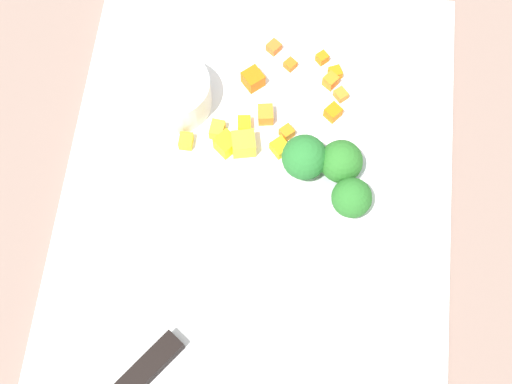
# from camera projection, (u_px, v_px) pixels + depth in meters

# --- Properties ---
(ground_plane) EXTENTS (4.00, 4.00, 0.00)m
(ground_plane) POSITION_uv_depth(u_px,v_px,m) (256.00, 200.00, 0.74)
(ground_plane) COLOR gray
(cutting_board) EXTENTS (0.49, 0.37, 0.01)m
(cutting_board) POSITION_uv_depth(u_px,v_px,m) (256.00, 198.00, 0.74)
(cutting_board) COLOR white
(cutting_board) RESTS_ON ground_plane
(prep_bowl) EXTENTS (0.07, 0.07, 0.04)m
(prep_bowl) POSITION_uv_depth(u_px,v_px,m) (174.00, 93.00, 0.75)
(prep_bowl) COLOR white
(prep_bowl) RESTS_ON cutting_board
(chef_knife) EXTENTS (0.27, 0.21, 0.02)m
(chef_knife) POSITION_uv_depth(u_px,v_px,m) (207.00, 309.00, 0.68)
(chef_knife) COLOR silver
(chef_knife) RESTS_ON cutting_board
(carrot_dice_0) EXTENTS (0.02, 0.02, 0.02)m
(carrot_dice_0) POSITION_uv_depth(u_px,v_px,m) (270.00, 115.00, 0.76)
(carrot_dice_0) COLOR orange
(carrot_dice_0) RESTS_ON cutting_board
(carrot_dice_1) EXTENTS (0.02, 0.02, 0.01)m
(carrot_dice_1) POSITION_uv_depth(u_px,v_px,m) (272.00, 47.00, 0.79)
(carrot_dice_1) COLOR orange
(carrot_dice_1) RESTS_ON cutting_board
(carrot_dice_2) EXTENTS (0.02, 0.02, 0.01)m
(carrot_dice_2) POSITION_uv_depth(u_px,v_px,m) (341.00, 95.00, 0.77)
(carrot_dice_2) COLOR orange
(carrot_dice_2) RESTS_ON cutting_board
(carrot_dice_3) EXTENTS (0.02, 0.02, 0.01)m
(carrot_dice_3) POSITION_uv_depth(u_px,v_px,m) (287.00, 132.00, 0.75)
(carrot_dice_3) COLOR orange
(carrot_dice_3) RESTS_ON cutting_board
(carrot_dice_4) EXTENTS (0.02, 0.02, 0.01)m
(carrot_dice_4) POSITION_uv_depth(u_px,v_px,m) (335.00, 73.00, 0.78)
(carrot_dice_4) COLOR orange
(carrot_dice_4) RESTS_ON cutting_board
(carrot_dice_5) EXTENTS (0.02, 0.02, 0.01)m
(carrot_dice_5) POSITION_uv_depth(u_px,v_px,m) (331.00, 81.00, 0.77)
(carrot_dice_5) COLOR orange
(carrot_dice_5) RESTS_ON cutting_board
(carrot_dice_6) EXTENTS (0.03, 0.03, 0.02)m
(carrot_dice_6) POSITION_uv_depth(u_px,v_px,m) (253.00, 79.00, 0.77)
(carrot_dice_6) COLOR orange
(carrot_dice_6) RESTS_ON cutting_board
(carrot_dice_7) EXTENTS (0.02, 0.02, 0.01)m
(carrot_dice_7) POSITION_uv_depth(u_px,v_px,m) (333.00, 112.00, 0.76)
(carrot_dice_7) COLOR orange
(carrot_dice_7) RESTS_ON cutting_board
(carrot_dice_8) EXTENTS (0.02, 0.02, 0.01)m
(carrot_dice_8) POSITION_uv_depth(u_px,v_px,m) (290.00, 65.00, 0.78)
(carrot_dice_8) COLOR orange
(carrot_dice_8) RESTS_ON cutting_board
(carrot_dice_9) EXTENTS (0.01, 0.01, 0.01)m
(carrot_dice_9) POSITION_uv_depth(u_px,v_px,m) (322.00, 58.00, 0.78)
(carrot_dice_9) COLOR orange
(carrot_dice_9) RESTS_ON cutting_board
(pepper_dice_0) EXTENTS (0.02, 0.01, 0.01)m
(pepper_dice_0) POSITION_uv_depth(u_px,v_px,m) (217.00, 130.00, 0.75)
(pepper_dice_0) COLOR yellow
(pepper_dice_0) RESTS_ON cutting_board
(pepper_dice_1) EXTENTS (0.03, 0.03, 0.02)m
(pepper_dice_1) POSITION_uv_depth(u_px,v_px,m) (226.00, 144.00, 0.74)
(pepper_dice_1) COLOR yellow
(pepper_dice_1) RESTS_ON cutting_board
(pepper_dice_2) EXTENTS (0.02, 0.02, 0.01)m
(pepper_dice_2) POSITION_uv_depth(u_px,v_px,m) (280.00, 148.00, 0.74)
(pepper_dice_2) COLOR yellow
(pepper_dice_2) RESTS_ON cutting_board
(pepper_dice_3) EXTENTS (0.02, 0.01, 0.01)m
(pepper_dice_3) POSITION_uv_depth(u_px,v_px,m) (244.00, 125.00, 0.75)
(pepper_dice_3) COLOR yellow
(pepper_dice_3) RESTS_ON cutting_board
(pepper_dice_4) EXTENTS (0.02, 0.01, 0.01)m
(pepper_dice_4) POSITION_uv_depth(u_px,v_px,m) (186.00, 141.00, 0.75)
(pepper_dice_4) COLOR yellow
(pepper_dice_4) RESTS_ON cutting_board
(pepper_dice_5) EXTENTS (0.03, 0.03, 0.02)m
(pepper_dice_5) POSITION_uv_depth(u_px,v_px,m) (244.00, 144.00, 0.74)
(pepper_dice_5) COLOR yellow
(pepper_dice_5) RESTS_ON cutting_board
(broccoli_floret_0) EXTENTS (0.04, 0.04, 0.05)m
(broccoli_floret_0) POSITION_uv_depth(u_px,v_px,m) (305.00, 158.00, 0.72)
(broccoli_floret_0) COLOR #85BD66
(broccoli_floret_0) RESTS_ON cutting_board
(broccoli_floret_1) EXTENTS (0.04, 0.04, 0.04)m
(broccoli_floret_1) POSITION_uv_depth(u_px,v_px,m) (352.00, 195.00, 0.71)
(broccoli_floret_1) COLOR #93AD58
(broccoli_floret_1) RESTS_ON cutting_board
(broccoli_floret_2) EXTENTS (0.04, 0.04, 0.04)m
(broccoli_floret_2) POSITION_uv_depth(u_px,v_px,m) (341.00, 162.00, 0.72)
(broccoli_floret_2) COLOR #93BD59
(broccoli_floret_2) RESTS_ON cutting_board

